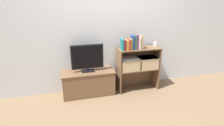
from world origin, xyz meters
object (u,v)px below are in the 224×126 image
book_crimson (128,44)px  book_navy (133,42)px  book_maroon (124,45)px  book_olive (130,44)px  tv_stand (89,83)px  book_plum (136,42)px  tv (87,58)px  book_forest (135,42)px  book_ivory (139,43)px  book_teal (122,44)px  baby_monitor (155,44)px  book_tan (141,42)px  laptop (129,58)px  book_mustard (126,45)px  storage_basket_right (147,62)px  storage_basket_left (129,63)px

book_crimson → book_navy: 0.09m
book_crimson → book_navy: book_navy is taller
book_maroon → book_olive: size_ratio=0.95×
tv_stand → book_plum: bearing=-5.2°
tv → book_olive: size_ratio=2.97×
tv_stand → book_forest: size_ratio=3.79×
book_crimson → book_ivory: (0.19, 0.00, 0.01)m
book_teal → book_maroon: bearing=0.0°
book_plum → book_ivory: (0.04, 0.00, -0.02)m
book_crimson → baby_monitor: 0.56m
book_plum → baby_monitor: size_ratio=2.15×
book_tan → baby_monitor: size_ratio=2.02×
book_maroon → laptop: size_ratio=0.58×
book_tan → laptop: 0.36m
book_mustard → laptop: 0.28m
storage_basket_right → tv_stand: bearing=178.3°
tv → book_olive: 0.79m
book_ivory → storage_basket_right: book_ivory is taller
baby_monitor → tv_stand: bearing=179.2°
book_mustard → storage_basket_right: 0.58m
book_teal → baby_monitor: bearing=5.2°
tv → book_maroon: (0.65, -0.08, 0.21)m
book_mustard → book_tan: bearing=0.0°
book_olive → book_crimson: bearing=180.0°
book_plum → book_crimson: bearing=180.0°
book_navy → book_ivory: bearing=0.0°
book_crimson → book_ivory: book_ivory is taller
book_navy → baby_monitor: size_ratio=2.10×
book_forest → book_tan: size_ratio=1.02×
book_tan → storage_basket_left: (-0.19, 0.05, -0.40)m
book_maroon → baby_monitor: 0.63m
tv_stand → tv: tv is taller
book_teal → book_maroon: (0.04, 0.00, -0.01)m
book_maroon → laptop: (0.11, 0.05, -0.27)m
book_plum → storage_basket_right: (0.26, 0.05, -0.41)m
tv → book_ivory: bearing=-4.9°
book_crimson → tv: bearing=173.8°
book_maroon → book_olive: book_olive is taller
baby_monitor → laptop: (-0.52, -0.02, -0.22)m
storage_basket_left → book_tan: bearing=-13.3°
tv_stand → storage_basket_left: 0.82m
book_mustard → book_navy: book_navy is taller
book_navy → book_ivory: size_ratio=1.21×
book_maroon → book_olive: (0.11, 0.00, 0.00)m
baby_monitor → book_olive: bearing=-173.3°
tv → storage_basket_left: (0.76, -0.03, -0.17)m
storage_basket_left → tv_stand: bearing=177.5°
book_maroon → book_mustard: (0.04, 0.00, -0.00)m
book_teal → book_mustard: 0.08m
book_navy → book_forest: size_ratio=1.02×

